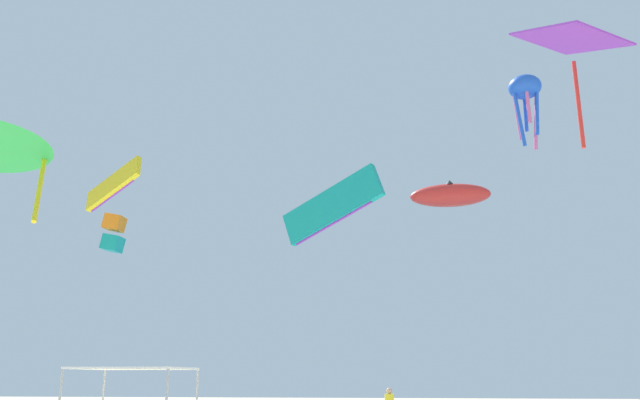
{
  "coord_description": "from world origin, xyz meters",
  "views": [
    {
      "loc": [
        2.52,
        -15.94,
        2.04
      ],
      "look_at": [
        -0.68,
        9.89,
        9.27
      ],
      "focal_mm": 36.04,
      "sensor_mm": 36.0,
      "label": 1
    }
  ],
  "objects_px": {
    "kite_diamond_purple": "(572,45)",
    "kite_inflatable_red": "(450,195)",
    "kite_parafoil_teal": "(332,207)",
    "kite_parafoil_yellow": "(113,185)",
    "kite_box_orange": "(113,233)",
    "kite_octopus_blue": "(525,91)",
    "canopy_tent": "(134,372)"
  },
  "relations": [
    {
      "from": "kite_parafoil_teal",
      "to": "kite_parafoil_yellow",
      "type": "height_order",
      "value": "kite_parafoil_yellow"
    },
    {
      "from": "kite_parafoil_yellow",
      "to": "kite_box_orange",
      "type": "bearing_deg",
      "value": -40.32
    },
    {
      "from": "kite_box_orange",
      "to": "kite_diamond_purple",
      "type": "bearing_deg",
      "value": 61.55
    },
    {
      "from": "kite_inflatable_red",
      "to": "kite_parafoil_yellow",
      "type": "xyz_separation_m",
      "value": [
        -17.5,
        -9.18,
        -1.45
      ]
    },
    {
      "from": "kite_inflatable_red",
      "to": "kite_diamond_purple",
      "type": "xyz_separation_m",
      "value": [
        3.04,
        -17.37,
        0.5
      ]
    },
    {
      "from": "kite_parafoil_teal",
      "to": "kite_parafoil_yellow",
      "type": "bearing_deg",
      "value": 21.9
    },
    {
      "from": "kite_parafoil_teal",
      "to": "kite_inflatable_red",
      "type": "distance_m",
      "value": 12.24
    },
    {
      "from": "kite_parafoil_teal",
      "to": "kite_parafoil_yellow",
      "type": "xyz_separation_m",
      "value": [
        -11.21,
        0.83,
        1.74
      ]
    },
    {
      "from": "canopy_tent",
      "to": "kite_parafoil_yellow",
      "type": "relative_size",
      "value": 0.88
    },
    {
      "from": "canopy_tent",
      "to": "kite_diamond_purple",
      "type": "bearing_deg",
      "value": 8.71
    },
    {
      "from": "kite_diamond_purple",
      "to": "kite_parafoil_yellow",
      "type": "distance_m",
      "value": 22.2
    },
    {
      "from": "kite_inflatable_red",
      "to": "kite_octopus_blue",
      "type": "xyz_separation_m",
      "value": [
        4.85,
        -0.9,
        6.31
      ]
    },
    {
      "from": "kite_parafoil_yellow",
      "to": "kite_diamond_purple",
      "type": "bearing_deg",
      "value": -174.81
    },
    {
      "from": "canopy_tent",
      "to": "kite_inflatable_red",
      "type": "bearing_deg",
      "value": 59.99
    },
    {
      "from": "kite_parafoil_teal",
      "to": "kite_box_orange",
      "type": "relative_size",
      "value": 2.26
    },
    {
      "from": "kite_parafoil_teal",
      "to": "canopy_tent",
      "type": "bearing_deg",
      "value": 88.45
    },
    {
      "from": "canopy_tent",
      "to": "kite_box_orange",
      "type": "relative_size",
      "value": 1.42
    },
    {
      "from": "kite_box_orange",
      "to": "kite_octopus_blue",
      "type": "distance_m",
      "value": 26.21
    },
    {
      "from": "kite_parafoil_yellow",
      "to": "canopy_tent",
      "type": "bearing_deg",
      "value": 147.75
    },
    {
      "from": "canopy_tent",
      "to": "kite_octopus_blue",
      "type": "distance_m",
      "value": 29.97
    },
    {
      "from": "canopy_tent",
      "to": "kite_parafoil_teal",
      "type": "relative_size",
      "value": 0.63
    },
    {
      "from": "kite_inflatable_red",
      "to": "kite_diamond_purple",
      "type": "relative_size",
      "value": 1.08
    },
    {
      "from": "kite_box_orange",
      "to": "kite_diamond_purple",
      "type": "height_order",
      "value": "kite_diamond_purple"
    },
    {
      "from": "kite_box_orange",
      "to": "kite_octopus_blue",
      "type": "xyz_separation_m",
      "value": [
        24.24,
        3.77,
        9.22
      ]
    },
    {
      "from": "kite_parafoil_teal",
      "to": "kite_parafoil_yellow",
      "type": "relative_size",
      "value": 1.4
    },
    {
      "from": "canopy_tent",
      "to": "kite_parafoil_teal",
      "type": "xyz_separation_m",
      "value": [
        5.01,
        9.55,
        7.5
      ]
    },
    {
      "from": "canopy_tent",
      "to": "kite_diamond_purple",
      "type": "xyz_separation_m",
      "value": [
        14.34,
        2.2,
        11.18
      ]
    },
    {
      "from": "kite_inflatable_red",
      "to": "kite_box_orange",
      "type": "xyz_separation_m",
      "value": [
        -19.39,
        -4.67,
        -2.91
      ]
    },
    {
      "from": "canopy_tent",
      "to": "kite_parafoil_yellow",
      "type": "xyz_separation_m",
      "value": [
        -6.2,
        10.38,
        9.23
      ]
    },
    {
      "from": "canopy_tent",
      "to": "kite_diamond_purple",
      "type": "distance_m",
      "value": 18.32
    },
    {
      "from": "kite_parafoil_teal",
      "to": "kite_diamond_purple",
      "type": "bearing_deg",
      "value": 167.89
    },
    {
      "from": "kite_diamond_purple",
      "to": "kite_inflatable_red",
      "type": "bearing_deg",
      "value": -116.64
    }
  ]
}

